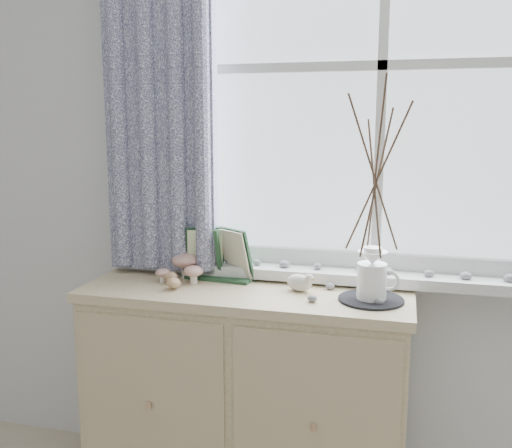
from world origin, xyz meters
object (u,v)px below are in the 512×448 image
Objects in this scene: toadstool_cluster at (185,265)px; twig_pitcher at (376,174)px; sideboard at (246,396)px; botanical_book at (217,254)px.

twig_pitcher is (0.71, -0.09, 0.37)m from toadstool_cluster.
sideboard is 6.47× the size of toadstool_cluster.
botanical_book reaches higher than toadstool_cluster.
toadstool_cluster is at bearing 175.22° from twig_pitcher.
twig_pitcher reaches higher than toadstool_cluster.
botanical_book is at bearing 5.60° from toadstool_cluster.
toadstool_cluster is 0.81m from twig_pitcher.
sideboard is at bearing 178.32° from twig_pitcher.
sideboard is 0.55m from botanical_book.
botanical_book is 0.39× the size of twig_pitcher.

